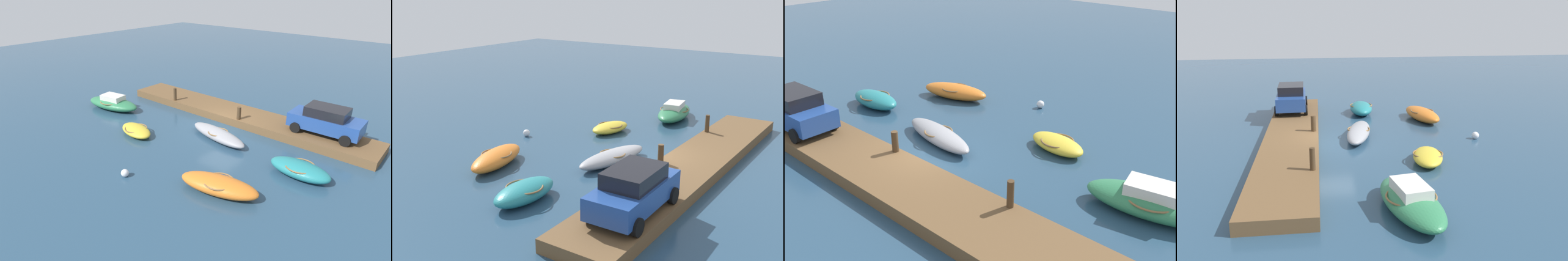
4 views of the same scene
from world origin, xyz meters
TOP-DOWN VIEW (x-y plane):
  - ground_plane at (0.00, 0.00)m, footprint 84.00×84.00m
  - dock_platform at (0.00, -2.03)m, footprint 18.67×2.81m
  - dinghy_yellow at (3.50, 4.43)m, footprint 2.85×1.83m
  - rowboat_teal at (-6.51, 2.32)m, footprint 3.17×1.57m
  - rowboat_grey at (-0.88, 1.61)m, footprint 4.52×2.01m
  - rowboat_orange at (-4.26, 6.06)m, footprint 4.05×2.26m
  - motorboat_green at (8.38, 2.56)m, footprint 4.65×2.50m
  - mooring_post_west at (-0.73, -0.87)m, footprint 0.27×0.27m
  - mooring_post_mid_west at (5.12, -0.87)m, footprint 0.23×0.23m
  - parked_car at (-5.92, -2.31)m, footprint 4.21×2.10m
  - marker_buoy at (0.14, 8.01)m, footprint 0.40×0.40m

SIDE VIEW (x-z plane):
  - ground_plane at x=0.00m, z-range 0.00..0.00m
  - marker_buoy at x=0.14m, z-range 0.00..0.40m
  - dock_platform at x=0.00m, z-range 0.00..0.53m
  - dinghy_yellow at x=3.50m, z-range 0.01..0.59m
  - rowboat_grey at x=-0.88m, z-range 0.01..0.67m
  - rowboat_teal at x=-6.51m, z-range 0.01..0.80m
  - rowboat_orange at x=-4.26m, z-range 0.01..0.80m
  - motorboat_green at x=8.38m, z-range -0.09..1.03m
  - mooring_post_west at x=-0.73m, z-range 0.53..1.39m
  - mooring_post_mid_west at x=5.12m, z-range 0.53..1.49m
  - parked_car at x=-5.92m, z-range 0.56..2.26m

